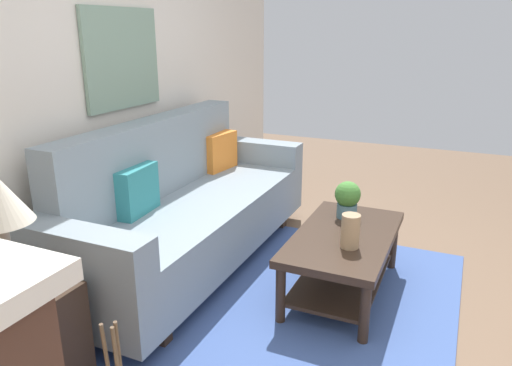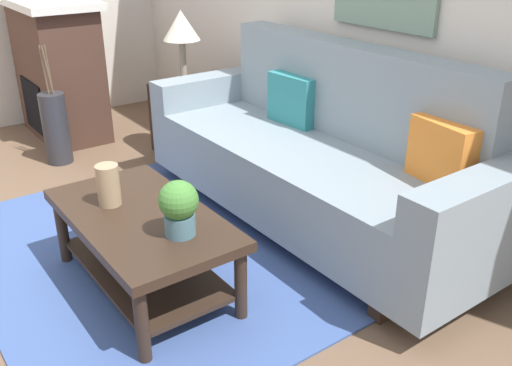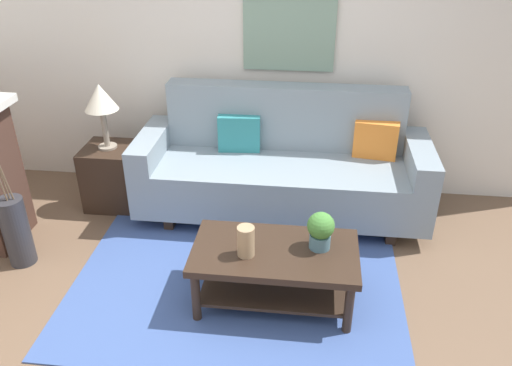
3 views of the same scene
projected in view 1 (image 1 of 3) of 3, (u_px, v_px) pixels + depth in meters
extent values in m
plane|color=brown|center=(374.00, 325.00, 2.90)|extent=(9.65, 9.65, 0.00)
cube|color=silver|center=(93.00, 82.00, 3.26)|extent=(5.65, 0.10, 2.70)
cube|color=#3D5693|center=(295.00, 305.00, 3.10)|extent=(2.35, 1.93, 0.01)
cube|color=gray|center=(194.00, 225.00, 3.56)|extent=(2.03, 0.84, 0.40)
cube|color=gray|center=(154.00, 157.00, 3.53)|extent=(2.03, 0.20, 0.56)
cube|color=gray|center=(84.00, 282.00, 2.56)|extent=(0.20, 0.84, 0.60)
cube|color=gray|center=(256.00, 172.00, 4.50)|extent=(0.20, 0.84, 0.60)
cube|color=#332319|center=(115.00, 321.00, 2.84)|extent=(0.08, 0.74, 0.12)
cube|color=#332319|center=(247.00, 215.00, 4.43)|extent=(0.08, 0.74, 0.12)
cube|color=teal|center=(137.00, 190.00, 3.18)|extent=(0.37, 0.15, 0.32)
cube|color=orange|center=(220.00, 151.00, 4.19)|extent=(0.37, 0.17, 0.32)
cube|color=#332319|center=(344.00, 237.00, 3.13)|extent=(1.10, 0.60, 0.05)
cube|color=#332319|center=(342.00, 277.00, 3.22)|extent=(0.98, 0.50, 0.02)
cylinder|color=#332319|center=(365.00, 314.00, 2.68)|extent=(0.06, 0.06, 0.38)
cylinder|color=#332319|center=(393.00, 245.00, 3.53)|extent=(0.06, 0.06, 0.38)
cylinder|color=#332319|center=(281.00, 295.00, 2.87)|extent=(0.06, 0.06, 0.38)
cylinder|color=#332319|center=(327.00, 233.00, 3.72)|extent=(0.06, 0.06, 0.38)
cylinder|color=tan|center=(350.00, 231.00, 2.91)|extent=(0.11, 0.11, 0.21)
cylinder|color=slate|center=(347.00, 211.00, 3.39)|extent=(0.14, 0.14, 0.10)
sphere|color=#448236|center=(348.00, 194.00, 3.35)|extent=(0.18, 0.18, 0.18)
cube|color=#332319|center=(23.00, 347.00, 2.26)|extent=(0.44, 0.44, 0.56)
cylinder|color=gray|center=(13.00, 292.00, 2.17)|extent=(0.16, 0.16, 0.02)
cylinder|color=gray|center=(8.00, 259.00, 2.12)|extent=(0.05, 0.05, 0.35)
cube|color=gray|center=(123.00, 59.00, 3.40)|extent=(0.77, 0.03, 0.69)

